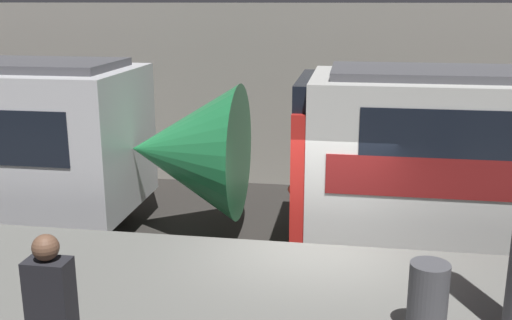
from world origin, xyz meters
TOP-DOWN VIEW (x-y plane):
  - ground_plane at (0.00, 0.00)m, footprint 120.00×120.00m
  - station_rear_barrier at (0.00, 6.64)m, footprint 50.00×0.15m
  - trash_bin at (1.40, -2.38)m, footprint 0.44×0.44m

SIDE VIEW (x-z plane):
  - ground_plane at x=0.00m, z-range 0.00..0.00m
  - trash_bin at x=1.40m, z-range 1.13..1.98m
  - station_rear_barrier at x=0.00m, z-range 0.00..4.69m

